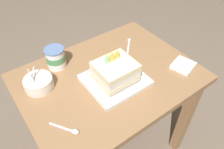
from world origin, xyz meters
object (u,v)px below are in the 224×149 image
(birthday_cake, at_px, (115,71))
(bowl_stack, at_px, (39,83))
(serving_spoon_by_bowls, at_px, (72,131))
(serving_spoon_near_tray, at_px, (129,42))
(napkin_pile, at_px, (183,65))
(foil_tray, at_px, (115,81))
(ice_cream_tub, at_px, (56,58))

(birthday_cake, height_order, bowl_stack, birthday_cake)
(bowl_stack, height_order, serving_spoon_by_bowls, bowl_stack)
(bowl_stack, distance_m, serving_spoon_by_bowls, 0.33)
(serving_spoon_near_tray, bearing_deg, serving_spoon_by_bowls, -149.55)
(serving_spoon_by_bowls, relative_size, napkin_pile, 0.93)
(foil_tray, relative_size, serving_spoon_by_bowls, 2.26)
(ice_cream_tub, bearing_deg, serving_spoon_by_bowls, -108.10)
(ice_cream_tub, height_order, serving_spoon_by_bowls, ice_cream_tub)
(serving_spoon_by_bowls, bearing_deg, foil_tray, 21.59)
(serving_spoon_near_tray, bearing_deg, ice_cream_tub, 171.72)
(bowl_stack, height_order, ice_cream_tub, bowl_stack)
(birthday_cake, distance_m, serving_spoon_by_bowls, 0.36)
(ice_cream_tub, distance_m, serving_spoon_near_tray, 0.47)
(bowl_stack, distance_m, napkin_pile, 0.78)
(foil_tray, xyz_separation_m, ice_cream_tub, (-0.19, 0.29, 0.05))
(foil_tray, distance_m, serving_spoon_near_tray, 0.36)
(foil_tray, distance_m, serving_spoon_by_bowls, 0.35)
(foil_tray, bearing_deg, birthday_cake, 90.00)
(ice_cream_tub, xyz_separation_m, serving_spoon_near_tray, (0.47, -0.07, -0.05))
(foil_tray, height_order, serving_spoon_near_tray, foil_tray)
(serving_spoon_near_tray, distance_m, napkin_pile, 0.37)
(birthday_cake, xyz_separation_m, serving_spoon_by_bowls, (-0.33, -0.13, -0.07))
(bowl_stack, xyz_separation_m, serving_spoon_near_tray, (0.61, 0.03, -0.02))
(foil_tray, bearing_deg, serving_spoon_near_tray, 39.16)
(bowl_stack, distance_m, serving_spoon_near_tray, 0.61)
(birthday_cake, relative_size, serving_spoon_by_bowls, 1.48)
(foil_tray, xyz_separation_m, bowl_stack, (-0.33, 0.20, 0.02))
(serving_spoon_near_tray, height_order, napkin_pile, napkin_pile)
(ice_cream_tub, bearing_deg, napkin_pile, -36.91)
(foil_tray, distance_m, birthday_cake, 0.07)
(serving_spoon_by_bowls, bearing_deg, ice_cream_tub, 71.90)
(birthday_cake, height_order, serving_spoon_near_tray, birthday_cake)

